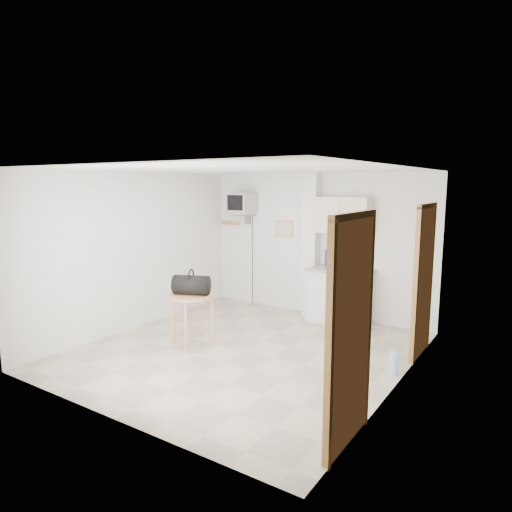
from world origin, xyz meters
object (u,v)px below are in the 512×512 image
Objects in this scene: duffel_bag at (191,285)px; water_bottle at (394,363)px; crt_television at (242,204)px; round_table at (192,301)px.

duffel_bag is 2.91m from water_bottle.
crt_television is 2.89× the size of round_table.
round_table is 2.86m from water_bottle.
crt_television is 3.74× the size of duffel_bag.
round_table is at bearing -168.98° from water_bottle.
round_table is at bearing -73.19° from crt_television.
crt_television is 2.64m from round_table.
duffel_bag is at bearing -96.32° from round_table.
duffel_bag is 1.79× the size of water_bottle.
round_table is at bearing 62.73° from duffel_bag.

